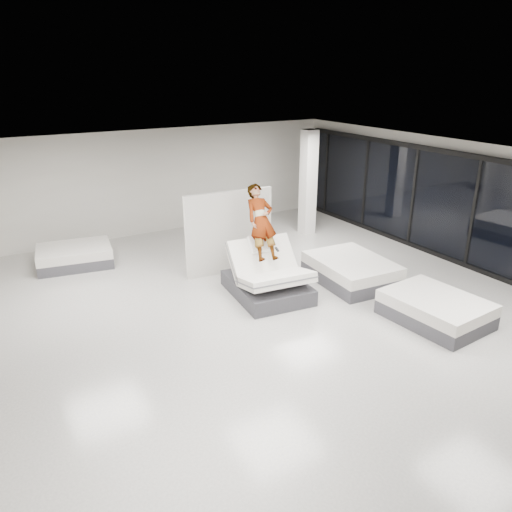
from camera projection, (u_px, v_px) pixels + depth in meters
name	position (u px, v px, depth m)	size (l,w,h in m)	color
room	(278.00, 248.00, 9.77)	(14.00, 14.04, 3.20)	beige
hero_bed	(268.00, 279.00, 11.35)	(1.73, 2.17, 1.34)	#3A3A3F
person	(262.00, 236.00, 11.31)	(0.66, 0.43, 1.81)	slate
remote	(277.00, 249.00, 11.18)	(0.05, 0.14, 0.03)	black
divider_panel	(229.00, 232.00, 12.47)	(2.31, 0.11, 2.10)	silver
flat_bed_right_far	(351.00, 271.00, 12.13)	(1.72, 2.20, 0.58)	#3A3A3F
flat_bed_right_near	(435.00, 309.00, 10.23)	(1.61, 2.06, 0.54)	#3A3A3F
flat_bed_left_far	(75.00, 256.00, 13.17)	(2.05, 1.66, 0.51)	#3A3A3F
column	(308.00, 183.00, 15.29)	(0.40, 0.40, 3.20)	silver
storefront_glazing	(474.00, 214.00, 12.61)	(0.12, 13.40, 2.92)	#1F2434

